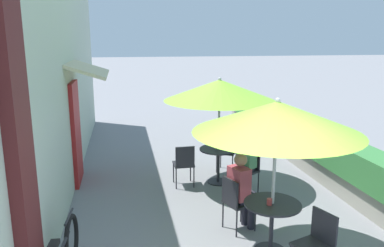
{
  "coord_description": "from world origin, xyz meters",
  "views": [
    {
      "loc": [
        -1.42,
        -2.93,
        2.94
      ],
      "look_at": [
        0.15,
        5.45,
        1.0
      ],
      "focal_mm": 35.0,
      "sensor_mm": 36.0,
      "label": 1
    }
  ],
  "objects_px": {
    "patio_table_mid": "(218,158)",
    "cafe_chair_mid_right": "(223,149)",
    "patio_umbrella_near": "(277,117)",
    "cafe_chair_near_right": "(317,240)",
    "coffee_cup_mid": "(217,146)",
    "seated_patron_mid_left": "(245,160)",
    "coffee_cup_near": "(269,202)",
    "cafe_chair_near_left": "(235,200)",
    "cafe_chair_mid_back": "(184,162)",
    "patio_table_near": "(272,216)",
    "patio_umbrella_mid": "(220,90)",
    "cafe_chair_mid_left": "(248,167)",
    "seated_patron_near_left": "(242,188)"
  },
  "relations": [
    {
      "from": "patio_table_mid",
      "to": "cafe_chair_mid_right",
      "type": "relative_size",
      "value": 0.9
    },
    {
      "from": "patio_umbrella_near",
      "to": "cafe_chair_mid_right",
      "type": "height_order",
      "value": "patio_umbrella_near"
    },
    {
      "from": "cafe_chair_near_right",
      "to": "coffee_cup_mid",
      "type": "relative_size",
      "value": 9.67
    },
    {
      "from": "seated_patron_mid_left",
      "to": "coffee_cup_near",
      "type": "bearing_deg",
      "value": 139.98
    },
    {
      "from": "cafe_chair_near_left",
      "to": "cafe_chair_mid_back",
      "type": "bearing_deg",
      "value": 174.55
    },
    {
      "from": "cafe_chair_near_right",
      "to": "cafe_chair_mid_back",
      "type": "distance_m",
      "value": 3.43
    },
    {
      "from": "patio_table_near",
      "to": "patio_umbrella_mid",
      "type": "xyz_separation_m",
      "value": [
        -0.07,
        2.67,
        1.41
      ]
    },
    {
      "from": "seated_patron_mid_left",
      "to": "cafe_chair_near_right",
      "type": "bearing_deg",
      "value": 150.29
    },
    {
      "from": "patio_table_near",
      "to": "coffee_cup_near",
      "type": "distance_m",
      "value": 0.26
    },
    {
      "from": "patio_umbrella_near",
      "to": "cafe_chair_mid_back",
      "type": "bearing_deg",
      "value": 107.28
    },
    {
      "from": "coffee_cup_near",
      "to": "patio_umbrella_mid",
      "type": "distance_m",
      "value": 2.95
    },
    {
      "from": "patio_table_mid",
      "to": "cafe_chair_mid_right",
      "type": "bearing_deg",
      "value": 66.62
    },
    {
      "from": "patio_umbrella_near",
      "to": "cafe_chair_mid_left",
      "type": "height_order",
      "value": "patio_umbrella_near"
    },
    {
      "from": "cafe_chair_mid_left",
      "to": "patio_table_mid",
      "type": "bearing_deg",
      "value": 5.95
    },
    {
      "from": "cafe_chair_near_left",
      "to": "cafe_chair_near_right",
      "type": "xyz_separation_m",
      "value": [
        0.64,
        -1.33,
        0.0
      ]
    },
    {
      "from": "coffee_cup_near",
      "to": "cafe_chair_mid_right",
      "type": "bearing_deg",
      "value": 85.14
    },
    {
      "from": "patio_table_near",
      "to": "patio_umbrella_mid",
      "type": "distance_m",
      "value": 3.01
    },
    {
      "from": "coffee_cup_near",
      "to": "cafe_chair_mid_back",
      "type": "height_order",
      "value": "cafe_chair_mid_back"
    },
    {
      "from": "cafe_chair_mid_back",
      "to": "coffee_cup_mid",
      "type": "distance_m",
      "value": 0.79
    },
    {
      "from": "patio_umbrella_mid",
      "to": "cafe_chair_mid_back",
      "type": "bearing_deg",
      "value": -173.38
    },
    {
      "from": "patio_table_near",
      "to": "seated_patron_near_left",
      "type": "bearing_deg",
      "value": 106.88
    },
    {
      "from": "cafe_chair_near_left",
      "to": "seated_patron_mid_left",
      "type": "xyz_separation_m",
      "value": [
        0.59,
        1.35,
        0.17
      ]
    },
    {
      "from": "cafe_chair_mid_left",
      "to": "cafe_chair_near_right",
      "type": "bearing_deg",
      "value": 148.25
    },
    {
      "from": "cafe_chair_near_right",
      "to": "patio_umbrella_mid",
      "type": "distance_m",
      "value": 3.64
    },
    {
      "from": "seated_patron_near_left",
      "to": "patio_umbrella_mid",
      "type": "distance_m",
      "value": 2.33
    },
    {
      "from": "patio_table_near",
      "to": "cafe_chair_near_right",
      "type": "relative_size",
      "value": 0.9
    },
    {
      "from": "coffee_cup_near",
      "to": "seated_patron_mid_left",
      "type": "relative_size",
      "value": 0.07
    },
    {
      "from": "cafe_chair_near_right",
      "to": "coffee_cup_near",
      "type": "relative_size",
      "value": 9.67
    },
    {
      "from": "patio_table_near",
      "to": "cafe_chair_mid_left",
      "type": "bearing_deg",
      "value": 79.89
    },
    {
      "from": "patio_table_mid",
      "to": "coffee_cup_mid",
      "type": "height_order",
      "value": "coffee_cup_mid"
    },
    {
      "from": "patio_umbrella_near",
      "to": "cafe_chair_near_right",
      "type": "xyz_separation_m",
      "value": [
        0.32,
        -0.67,
        -1.43
      ]
    },
    {
      "from": "seated_patron_near_left",
      "to": "patio_table_mid",
      "type": "distance_m",
      "value": 1.97
    },
    {
      "from": "cafe_chair_near_right",
      "to": "cafe_chair_mid_right",
      "type": "distance_m",
      "value": 4.01
    },
    {
      "from": "cafe_chair_near_left",
      "to": "cafe_chair_mid_left",
      "type": "bearing_deg",
      "value": 134.32
    },
    {
      "from": "patio_table_mid",
      "to": "cafe_chair_mid_left",
      "type": "bearing_deg",
      "value": -53.38
    },
    {
      "from": "patio_table_mid",
      "to": "coffee_cup_mid",
      "type": "distance_m",
      "value": 0.26
    },
    {
      "from": "patio_table_near",
      "to": "patio_umbrella_mid",
      "type": "bearing_deg",
      "value": 91.5
    },
    {
      "from": "seated_patron_near_left",
      "to": "patio_table_mid",
      "type": "relative_size",
      "value": 1.59
    },
    {
      "from": "coffee_cup_mid",
      "to": "patio_umbrella_near",
      "type": "bearing_deg",
      "value": -88.41
    },
    {
      "from": "coffee_cup_near",
      "to": "seated_patron_near_left",
      "type": "bearing_deg",
      "value": 101.2
    },
    {
      "from": "patio_umbrella_near",
      "to": "cafe_chair_mid_back",
      "type": "distance_m",
      "value": 3.06
    },
    {
      "from": "patio_umbrella_mid",
      "to": "cafe_chair_mid_left",
      "type": "height_order",
      "value": "patio_umbrella_mid"
    },
    {
      "from": "coffee_cup_near",
      "to": "seated_patron_mid_left",
      "type": "bearing_deg",
      "value": 80.65
    },
    {
      "from": "seated_patron_near_left",
      "to": "seated_patron_mid_left",
      "type": "height_order",
      "value": "same"
    },
    {
      "from": "patio_umbrella_mid",
      "to": "cafe_chair_mid_right",
      "type": "relative_size",
      "value": 2.56
    },
    {
      "from": "seated_patron_mid_left",
      "to": "seated_patron_near_left",
      "type": "bearing_deg",
      "value": 129.0
    },
    {
      "from": "cafe_chair_mid_right",
      "to": "cafe_chair_mid_back",
      "type": "distance_m",
      "value": 1.28
    },
    {
      "from": "cafe_chair_mid_back",
      "to": "coffee_cup_mid",
      "type": "xyz_separation_m",
      "value": [
        0.73,
        0.16,
        0.26
      ]
    },
    {
      "from": "seated_patron_near_left",
      "to": "patio_table_near",
      "type": "bearing_deg",
      "value": -2.76
    },
    {
      "from": "patio_table_mid",
      "to": "seated_patron_mid_left",
      "type": "relative_size",
      "value": 0.63
    }
  ]
}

